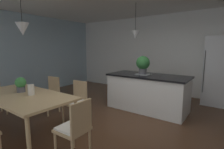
{
  "coord_description": "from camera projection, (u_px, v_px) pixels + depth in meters",
  "views": [
    {
      "loc": [
        1.69,
        -2.6,
        1.56
      ],
      "look_at": [
        -0.48,
        0.4,
        0.99
      ],
      "focal_mm": 27.22,
      "sensor_mm": 36.0,
      "label": 1
    }
  ],
  "objects": [
    {
      "name": "ground_plane",
      "position": [
        120.0,
        131.0,
        3.3
      ],
      "size": [
        10.0,
        8.4,
        0.04
      ],
      "primitive_type": "cube",
      "color": "#4C301E"
    },
    {
      "name": "wall_back_kitchen",
      "position": [
        174.0,
        55.0,
        5.7
      ],
      "size": [
        10.0,
        0.12,
        2.7
      ],
      "primitive_type": "cube",
      "color": "white",
      "rests_on": "ground_plane"
    },
    {
      "name": "window_wall_left_glazing",
      "position": [
        15.0,
        55.0,
        5.45
      ],
      "size": [
        0.06,
        8.4,
        2.7
      ],
      "primitive_type": "cube",
      "color": "#9EB7C6",
      "rests_on": "ground_plane"
    },
    {
      "name": "dining_table",
      "position": [
        23.0,
        97.0,
        3.14
      ],
      "size": [
        2.07,
        1.01,
        0.72
      ],
      "color": "tan",
      "rests_on": "ground_plane"
    },
    {
      "name": "chair_kitchen_end",
      "position": [
        75.0,
        127.0,
        2.36
      ],
      "size": [
        0.42,
        0.42,
        0.87
      ],
      "color": "tan",
      "rests_on": "ground_plane"
    },
    {
      "name": "chair_far_left",
      "position": [
        50.0,
        93.0,
        4.15
      ],
      "size": [
        0.43,
        0.43,
        0.87
      ],
      "color": "tan",
      "rests_on": "ground_plane"
    },
    {
      "name": "chair_far_right",
      "position": [
        76.0,
        100.0,
        3.6
      ],
      "size": [
        0.42,
        0.42,
        0.87
      ],
      "color": "tan",
      "rests_on": "ground_plane"
    },
    {
      "name": "kitchen_island",
      "position": [
        147.0,
        92.0,
        4.34
      ],
      "size": [
        1.99,
        0.92,
        0.91
      ],
      "color": "white",
      "rests_on": "ground_plane"
    },
    {
      "name": "refrigerator",
      "position": [
        218.0,
        71.0,
        4.66
      ],
      "size": [
        0.69,
        0.67,
        1.89
      ],
      "color": "silver",
      "rests_on": "ground_plane"
    },
    {
      "name": "pendant_over_table",
      "position": [
        23.0,
        29.0,
        3.0
      ],
      "size": [
        0.22,
        0.22,
        0.91
      ],
      "color": "black"
    },
    {
      "name": "pendant_over_island_main",
      "position": [
        135.0,
        35.0,
        4.35
      ],
      "size": [
        0.21,
        0.21,
        0.89
      ],
      "color": "black"
    },
    {
      "name": "potted_plant_on_island",
      "position": [
        143.0,
        64.0,
        4.32
      ],
      "size": [
        0.35,
        0.35,
        0.47
      ],
      "color": "#4C4C51",
      "rests_on": "kitchen_island"
    },
    {
      "name": "potted_plant_on_table",
      "position": [
        21.0,
        84.0,
        3.28
      ],
      "size": [
        0.2,
        0.2,
        0.29
      ],
      "color": "#4C4C51",
      "rests_on": "dining_table"
    },
    {
      "name": "vase_on_dining_table",
      "position": [
        31.0,
        90.0,
        3.08
      ],
      "size": [
        0.11,
        0.11,
        0.19
      ],
      "color": "silver",
      "rests_on": "dining_table"
    }
  ]
}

